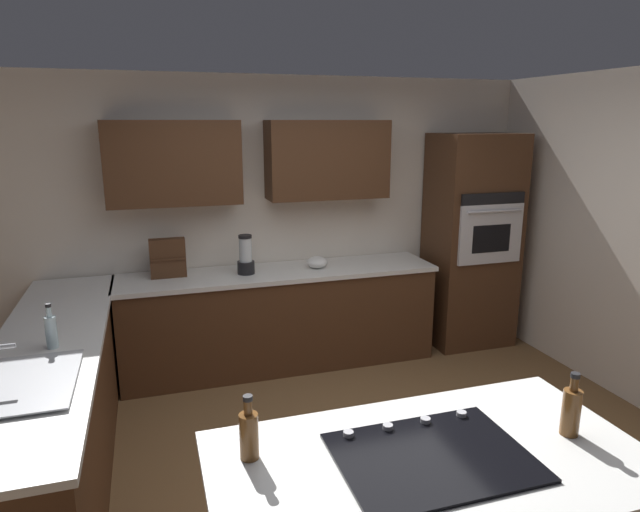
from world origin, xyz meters
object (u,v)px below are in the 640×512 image
at_px(spice_rack, 168,258).
at_px(dish_soap_bottle, 51,330).
at_px(oil_bottle, 249,434).
at_px(second_bottle, 571,410).
at_px(sink_unit, 26,382).
at_px(cooktop, 432,456).
at_px(blender, 246,257).
at_px(wall_oven, 471,241).
at_px(mixing_bowl, 317,262).

bearing_deg(spice_rack, dish_soap_bottle, 62.00).
height_order(oil_bottle, second_bottle, second_bottle).
bearing_deg(sink_unit, cooktop, 144.93).
bearing_deg(second_bottle, spice_rack, -63.28).
relative_size(blender, spice_rack, 1.03).
bearing_deg(second_bottle, sink_unit, -27.31).
xyz_separation_m(cooktop, spice_rack, (0.88, -3.00, 0.16)).
bearing_deg(sink_unit, oil_bottle, 135.61).
bearing_deg(dish_soap_bottle, wall_oven, -160.67).
bearing_deg(cooktop, spice_rack, -73.64).
bearing_deg(dish_soap_bottle, blender, -137.26).
bearing_deg(spice_rack, sink_unit, 67.00).
distance_m(mixing_bowl, dish_soap_bottle, 2.38).
distance_m(mixing_bowl, spice_rack, 1.31).
relative_size(wall_oven, second_bottle, 7.39).
bearing_deg(dish_soap_bottle, cooktop, 134.22).
bearing_deg(spice_rack, mixing_bowl, 176.13).
height_order(wall_oven, second_bottle, wall_oven).
bearing_deg(mixing_bowl, second_bottle, 94.30).
bearing_deg(cooktop, wall_oven, -124.72).
bearing_deg(cooktop, mixing_bowl, -98.21).
bearing_deg(oil_bottle, blender, -99.69).
xyz_separation_m(wall_oven, sink_unit, (3.68, 1.75, -0.13)).
bearing_deg(sink_unit, dish_soap_bottle, -96.95).
bearing_deg(mixing_bowl, dish_soap_bottle, 32.08).
bearing_deg(spice_rack, oil_bottle, 93.91).
xyz_separation_m(sink_unit, mixing_bowl, (-2.08, -1.75, 0.03)).
height_order(blender, oil_bottle, blender).
height_order(cooktop, oil_bottle, oil_bottle).
xyz_separation_m(sink_unit, blender, (-1.43, -1.75, 0.13)).
distance_m(blender, second_bottle, 3.06).
height_order(wall_oven, sink_unit, wall_oven).
distance_m(oil_bottle, second_bottle, 1.35).
height_order(sink_unit, dish_soap_bottle, dish_soap_bottle).
distance_m(sink_unit, second_bottle, 2.59).
distance_m(wall_oven, oil_bottle, 3.82).
xyz_separation_m(cooktop, blender, (0.23, -2.91, 0.14)).
xyz_separation_m(mixing_bowl, spice_rack, (1.30, -0.09, 0.12)).
bearing_deg(second_bottle, cooktop, -2.03).
height_order(cooktop, mixing_bowl, mixing_bowl).
xyz_separation_m(wall_oven, cooktop, (2.02, 2.91, -0.14)).
relative_size(wall_oven, blender, 6.06).
relative_size(mixing_bowl, second_bottle, 0.67).
relative_size(blender, dish_soap_bottle, 1.26).
bearing_deg(mixing_bowl, wall_oven, -179.86).
distance_m(spice_rack, second_bottle, 3.38).
bearing_deg(blender, spice_rack, -7.70).
distance_m(wall_oven, sink_unit, 4.08).
xyz_separation_m(sink_unit, dish_soap_bottle, (-0.06, -0.48, 0.09)).
bearing_deg(oil_bottle, mixing_bowl, -112.39).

